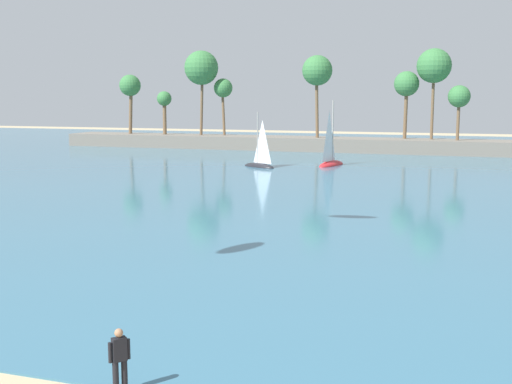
# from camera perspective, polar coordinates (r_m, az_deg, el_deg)

# --- Properties ---
(sea) EXTENTS (220.00, 111.23, 0.06)m
(sea) POSITION_cam_1_polar(r_m,az_deg,el_deg) (69.48, 12.87, 2.27)
(sea) COLOR #386B84
(sea) RESTS_ON ground
(palm_headland) EXTENTS (98.26, 6.00, 13.46)m
(palm_headland) POSITION_cam_1_polar(r_m,az_deg,el_deg) (84.60, 15.58, 6.19)
(palm_headland) COLOR slate
(palm_headland) RESTS_ON ground
(person_at_waterline) EXTENTS (0.39, 0.44, 1.67)m
(person_at_waterline) POSITION_cam_1_polar(r_m,az_deg,el_deg) (16.46, -11.88, -14.17)
(person_at_waterline) COLOR black
(person_at_waterline) RESTS_ON ground
(sailboat_near_shore) EXTENTS (2.58, 5.20, 7.24)m
(sailboat_near_shore) POSITION_cam_1_polar(r_m,az_deg,el_deg) (67.98, 6.58, 2.88)
(sailboat_near_shore) COLOR red
(sailboat_near_shore) RESTS_ON sea
(sailboat_mid_bay) EXTENTS (4.21, 3.06, 5.98)m
(sailboat_mid_bay) POSITION_cam_1_polar(r_m,az_deg,el_deg) (66.03, 0.32, 2.67)
(sailboat_mid_bay) COLOR black
(sailboat_mid_bay) RESTS_ON sea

